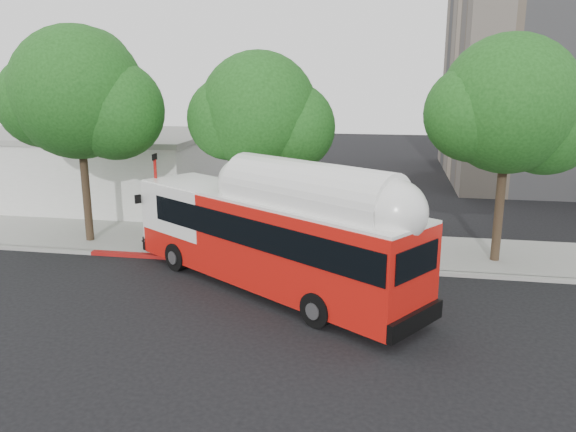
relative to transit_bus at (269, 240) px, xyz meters
name	(u,v)px	position (x,y,z in m)	size (l,w,h in m)	color
ground	(249,301)	(-0.44, -1.31, -1.82)	(120.00, 120.00, 0.00)	black
sidewalk	(284,245)	(-0.44, 5.19, -1.75)	(60.00, 5.00, 0.15)	gray
curb_strip	(272,263)	(-0.44, 2.59, -1.75)	(60.00, 0.30, 0.15)	gray
red_curb_segment	(203,259)	(-3.44, 2.59, -1.74)	(10.00, 0.32, 0.16)	maroon
street_tree_left	(89,98)	(-8.97, 4.25, 4.78)	(6.67, 5.80, 9.74)	#2D2116
street_tree_mid	(268,116)	(-1.03, 4.75, 4.08)	(5.75, 5.00, 8.62)	#2D2116
street_tree_right	(520,110)	(9.00, 4.55, 4.43)	(6.21, 5.40, 9.18)	#2D2116
low_commercial_bldg	(84,166)	(-14.44, 12.69, 0.33)	(16.20, 10.20, 4.25)	silver
transit_bus	(269,240)	(0.00, 0.00, 0.00)	(12.20, 9.27, 3.90)	red
signal_pole	(157,205)	(-5.45, 2.86, 0.45)	(0.13, 0.42, 4.43)	#AC1512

